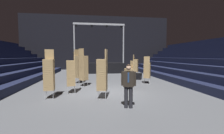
% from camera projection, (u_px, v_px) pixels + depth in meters
% --- Properties ---
extents(ground_plane, '(22.00, 30.00, 0.10)m').
position_uv_depth(ground_plane, '(108.00, 93.00, 8.27)').
color(ground_plane, '#515459').
extents(arena_end_wall, '(22.00, 0.30, 8.00)m').
position_uv_depth(arena_end_wall, '(97.00, 43.00, 22.80)').
color(arena_end_wall, black).
rests_on(arena_end_wall, ground_plane).
extents(bleacher_bank_right, '(6.00, 24.00, 3.60)m').
position_uv_depth(bleacher_bank_right, '(224.00, 59.00, 10.19)').
color(bleacher_bank_right, '#191E38').
rests_on(bleacher_bank_right, ground_plane).
extents(stage_riser, '(6.04, 3.00, 5.65)m').
position_uv_depth(stage_riser, '(99.00, 67.00, 18.40)').
color(stage_riser, black).
rests_on(stage_riser, ground_plane).
extents(man_with_tie, '(0.57, 0.34, 1.69)m').
position_uv_depth(man_with_tie, '(129.00, 83.00, 5.72)').
color(man_with_tie, black).
rests_on(man_with_tie, ground_plane).
extents(chair_stack_front_left, '(0.62, 0.62, 2.48)m').
position_uv_depth(chair_stack_front_left, '(83.00, 68.00, 9.93)').
color(chair_stack_front_left, '#B2B5BA').
rests_on(chair_stack_front_left, ground_plane).
extents(chair_stack_front_right, '(0.60, 0.60, 2.14)m').
position_uv_depth(chair_stack_front_right, '(136.00, 65.00, 15.13)').
color(chair_stack_front_right, '#B2B5BA').
rests_on(chair_stack_front_right, ground_plane).
extents(chair_stack_mid_left, '(0.46, 0.46, 2.31)m').
position_uv_depth(chair_stack_mid_left, '(49.00, 74.00, 7.03)').
color(chair_stack_mid_left, '#B2B5BA').
rests_on(chair_stack_mid_left, ground_plane).
extents(chair_stack_mid_right, '(0.54, 0.54, 2.31)m').
position_uv_depth(chair_stack_mid_right, '(102.00, 74.00, 6.99)').
color(chair_stack_mid_right, '#B2B5BA').
rests_on(chair_stack_mid_right, ground_plane).
extents(chair_stack_mid_centre, '(0.51, 0.51, 2.22)m').
position_uv_depth(chair_stack_mid_centre, '(71.00, 73.00, 8.05)').
color(chair_stack_mid_centre, '#B2B5BA').
rests_on(chair_stack_mid_centre, ground_plane).
extents(chair_stack_rear_left, '(0.50, 0.50, 1.71)m').
position_uv_depth(chair_stack_rear_left, '(129.00, 75.00, 8.98)').
color(chair_stack_rear_left, '#B2B5BA').
rests_on(chair_stack_rear_left, ground_plane).
extents(chair_stack_rear_right, '(0.62, 0.62, 2.48)m').
position_uv_depth(chair_stack_rear_right, '(78.00, 66.00, 11.02)').
color(chair_stack_rear_right, '#B2B5BA').
rests_on(chair_stack_rear_right, ground_plane).
extents(chair_stack_rear_centre, '(0.60, 0.60, 1.96)m').
position_uv_depth(chair_stack_rear_centre, '(147.00, 70.00, 10.91)').
color(chair_stack_rear_centre, '#B2B5BA').
rests_on(chair_stack_rear_centre, ground_plane).
extents(equipment_road_case, '(1.08, 0.96, 0.53)m').
position_uv_depth(equipment_road_case, '(136.00, 76.00, 12.97)').
color(equipment_road_case, black).
rests_on(equipment_road_case, ground_plane).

